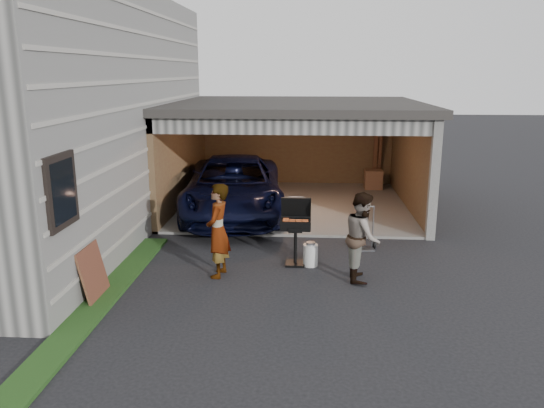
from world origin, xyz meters
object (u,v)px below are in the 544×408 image
Objects in this scene: man at (362,237)px; propane_tank at (310,255)px; bbq_grill at (296,226)px; plywood_panel at (93,273)px; minivan at (234,189)px; hand_truck at (367,241)px; woman at (218,231)px.

propane_tank is (-0.92, 0.63, -0.60)m from man.
bbq_grill is 1.41× the size of plywood_panel.
minivan is 5.57m from plywood_panel.
minivan reaches higher than bbq_grill.
hand_truck is (4.79, 2.88, -0.27)m from plywood_panel.
man is 1.70× the size of hand_truck.
plywood_panel is 5.60m from hand_truck.
hand_truck is at bearing 33.70° from bbq_grill.
plywood_panel is at bearing -150.33° from bbq_grill.
bbq_grill is (1.40, 0.71, -0.10)m from woman.
plywood_panel is (-1.90, -1.17, -0.42)m from woman.
bbq_grill is 0.64m from propane_tank.
bbq_grill is at bearing -69.81° from minivan.
woman is at bearing -155.19° from hand_truck.
man is at bearing -104.99° from hand_truck.
minivan is 3.84m from bbq_grill.
minivan is at bearing 73.27° from plywood_panel.
propane_tank is at bearing 117.27° from woman.
minivan is 12.29× the size of propane_tank.
man is at bearing 96.83° from woman.
minivan is at bearing 136.76° from hand_truck.
propane_tank is at bearing -12.07° from bbq_grill.
woman is 2.62m from man.
woman is 3.43m from hand_truck.
woman reaches higher than propane_tank.
minivan reaches higher than propane_tank.
bbq_grill is 3.81m from plywood_panel.
propane_tank is at bearing -144.20° from hand_truck.
man is at bearing 14.74° from plywood_panel.
plywood_panel is (-3.30, -1.88, -0.32)m from bbq_grill.
man is 4.69m from plywood_panel.
woman is at bearing 91.49° from man.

